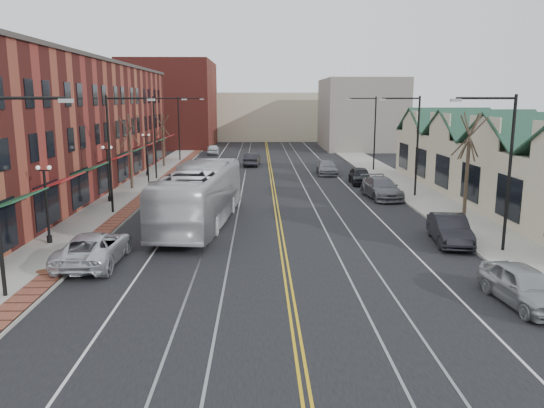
{
  "coord_description": "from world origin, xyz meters",
  "views": [
    {
      "loc": [
        -1.23,
        -20.45,
        7.93
      ],
      "look_at": [
        -0.52,
        9.29,
        2.0
      ],
      "focal_mm": 35.0,
      "sensor_mm": 36.0,
      "label": 1
    }
  ],
  "objects_px": {
    "parked_car_b": "(450,230)",
    "transit_bus": "(200,196)",
    "parked_suv": "(94,248)",
    "parked_car_c": "(381,188)",
    "parked_car_a": "(524,286)",
    "parked_car_d": "(360,176)"
  },
  "relations": [
    {
      "from": "parked_suv",
      "to": "parked_car_a",
      "type": "relative_size",
      "value": 1.26
    },
    {
      "from": "parked_suv",
      "to": "parked_car_d",
      "type": "relative_size",
      "value": 1.24
    },
    {
      "from": "parked_car_a",
      "to": "parked_car_b",
      "type": "bearing_deg",
      "value": 83.02
    },
    {
      "from": "parked_car_b",
      "to": "parked_car_d",
      "type": "xyz_separation_m",
      "value": [
        -1.03,
        20.98,
        -0.01
      ]
    },
    {
      "from": "parked_car_b",
      "to": "parked_car_d",
      "type": "height_order",
      "value": "parked_car_b"
    },
    {
      "from": "parked_suv",
      "to": "transit_bus",
      "type": "bearing_deg",
      "value": -118.5
    },
    {
      "from": "parked_car_b",
      "to": "parked_car_c",
      "type": "distance_m",
      "value": 13.71
    },
    {
      "from": "parked_car_c",
      "to": "parked_suv",
      "type": "bearing_deg",
      "value": -141.07
    },
    {
      "from": "parked_car_b",
      "to": "parked_car_c",
      "type": "xyz_separation_m",
      "value": [
        -0.69,
        13.69,
        0.04
      ]
    },
    {
      "from": "transit_bus",
      "to": "parked_suv",
      "type": "distance_m",
      "value": 9.14
    },
    {
      "from": "parked_suv",
      "to": "parked_car_b",
      "type": "distance_m",
      "value": 18.89
    },
    {
      "from": "parked_car_b",
      "to": "parked_car_d",
      "type": "bearing_deg",
      "value": 99.94
    },
    {
      "from": "transit_bus",
      "to": "parked_car_d",
      "type": "height_order",
      "value": "transit_bus"
    },
    {
      "from": "parked_suv",
      "to": "parked_car_c",
      "type": "relative_size",
      "value": 1.0
    },
    {
      "from": "parked_car_c",
      "to": "parked_car_d",
      "type": "height_order",
      "value": "parked_car_c"
    },
    {
      "from": "parked_car_d",
      "to": "parked_car_a",
      "type": "bearing_deg",
      "value": -86.25
    },
    {
      "from": "parked_car_a",
      "to": "parked_car_b",
      "type": "relative_size",
      "value": 0.94
    },
    {
      "from": "transit_bus",
      "to": "parked_suv",
      "type": "relative_size",
      "value": 2.39
    },
    {
      "from": "parked_car_b",
      "to": "parked_car_c",
      "type": "height_order",
      "value": "parked_car_c"
    },
    {
      "from": "parked_car_a",
      "to": "transit_bus",
      "type": "bearing_deg",
      "value": 130.56
    },
    {
      "from": "parked_car_b",
      "to": "transit_bus",
      "type": "bearing_deg",
      "value": 168.92
    },
    {
      "from": "parked_car_a",
      "to": "parked_car_b",
      "type": "xyz_separation_m",
      "value": [
        0.25,
        8.9,
        0.02
      ]
    }
  ]
}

